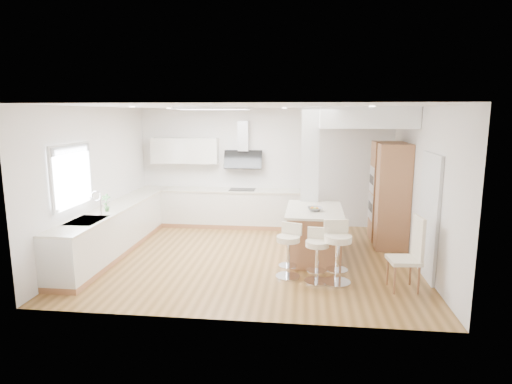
# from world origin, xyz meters

# --- Properties ---
(ground) EXTENTS (6.00, 6.00, 0.00)m
(ground) POSITION_xyz_m (0.00, 0.00, 0.00)
(ground) COLOR olive
(ground) RESTS_ON ground
(ceiling) EXTENTS (6.00, 5.00, 0.02)m
(ceiling) POSITION_xyz_m (0.00, 0.00, 0.00)
(ceiling) COLOR white
(ceiling) RESTS_ON ground
(wall_back) EXTENTS (6.00, 0.04, 2.80)m
(wall_back) POSITION_xyz_m (0.00, 2.50, 1.40)
(wall_back) COLOR silver
(wall_back) RESTS_ON ground
(wall_left) EXTENTS (0.04, 5.00, 2.80)m
(wall_left) POSITION_xyz_m (-3.00, 0.00, 1.40)
(wall_left) COLOR silver
(wall_left) RESTS_ON ground
(wall_right) EXTENTS (0.04, 5.00, 2.80)m
(wall_right) POSITION_xyz_m (3.00, 0.00, 1.40)
(wall_right) COLOR silver
(wall_right) RESTS_ON ground
(skylight) EXTENTS (4.10, 2.10, 0.06)m
(skylight) POSITION_xyz_m (-0.79, 0.60, 2.77)
(skylight) COLOR silver
(skylight) RESTS_ON ground
(window_left) EXTENTS (0.06, 1.28, 1.07)m
(window_left) POSITION_xyz_m (-2.96, -0.90, 1.69)
(window_left) COLOR white
(window_left) RESTS_ON ground
(doorway_right) EXTENTS (0.05, 1.00, 2.10)m
(doorway_right) POSITION_xyz_m (2.97, -0.60, 1.00)
(doorway_right) COLOR #484038
(doorway_right) RESTS_ON ground
(counter_left) EXTENTS (0.63, 4.50, 1.35)m
(counter_left) POSITION_xyz_m (-2.70, 0.23, 0.46)
(counter_left) COLOR #A36D46
(counter_left) RESTS_ON ground
(counter_back) EXTENTS (3.62, 0.63, 2.50)m
(counter_back) POSITION_xyz_m (-0.91, 2.22, 0.70)
(counter_back) COLOR #A36D46
(counter_back) RESTS_ON ground
(pillar) EXTENTS (0.35, 0.35, 2.80)m
(pillar) POSITION_xyz_m (1.05, 0.95, 1.40)
(pillar) COLOR silver
(pillar) RESTS_ON ground
(soffit) EXTENTS (1.78, 2.20, 0.40)m
(soffit) POSITION_xyz_m (2.10, 1.40, 2.60)
(soffit) COLOR white
(soffit) RESTS_ON ground
(oven_column) EXTENTS (0.63, 1.21, 2.10)m
(oven_column) POSITION_xyz_m (2.68, 1.23, 1.05)
(oven_column) COLOR #A36D46
(oven_column) RESTS_ON ground
(peninsula) EXTENTS (1.05, 1.56, 1.01)m
(peninsula) POSITION_xyz_m (1.14, 0.13, 0.47)
(peninsula) COLOR #A36D46
(peninsula) RESTS_ON ground
(bar_stool_a) EXTENTS (0.52, 0.52, 0.90)m
(bar_stool_a) POSITION_xyz_m (0.71, -0.89, 0.50)
(bar_stool_a) COLOR silver
(bar_stool_a) RESTS_ON ground
(bar_stool_b) EXTENTS (0.43, 0.43, 0.88)m
(bar_stool_b) POSITION_xyz_m (1.17, -1.05, 0.49)
(bar_stool_b) COLOR silver
(bar_stool_b) RESTS_ON ground
(bar_stool_c) EXTENTS (0.51, 0.51, 1.00)m
(bar_stool_c) POSITION_xyz_m (1.48, -1.05, 0.56)
(bar_stool_c) COLOR silver
(bar_stool_c) RESTS_ON ground
(dining_chair) EXTENTS (0.49, 0.49, 1.16)m
(dining_chair) POSITION_xyz_m (2.58, -1.20, 0.62)
(dining_chair) COLOR beige
(dining_chair) RESTS_ON ground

